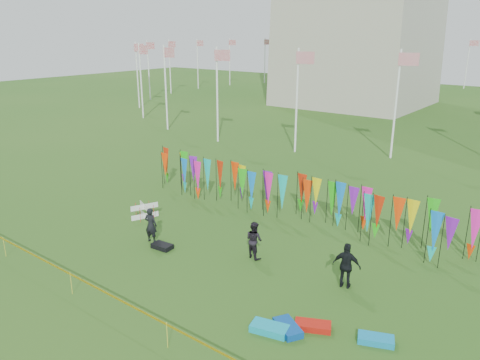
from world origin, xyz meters
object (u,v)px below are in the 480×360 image
Objects in this scene: person_mid at (254,240)px; kite_bag_black at (162,246)px; person_left at (151,225)px; kite_bag_red at (313,326)px; kite_bag_turquoise at (270,328)px; kite_bag_blue at (288,328)px; box_kite at (145,211)px; kite_bag_teal at (376,339)px; person_right at (347,266)px.

person_mid reaches higher than kite_bag_black.
kite_bag_red is (9.10, -1.30, -0.71)m from person_left.
person_left is 1.41× the size of kite_bag_red.
kite_bag_turquoise is 0.59m from kite_bag_blue.
person_mid is (4.63, 1.60, -0.01)m from person_left.
kite_bag_black is at bearing 152.08° from person_left.
kite_bag_black is (-7.61, 1.69, -0.01)m from kite_bag_blue.
kite_bag_blue is (10.83, -3.54, -0.29)m from box_kite.
box_kite is 0.50× the size of person_left.
kite_bag_turquoise is (8.07, -2.29, -0.70)m from person_left.
person_left is 11.03m from kite_bag_teal.
person_right is 1.54× the size of kite_bag_red.
person_right reaches higher than kite_bag_turquoise.
person_right is 1.49× the size of kite_bag_turquoise.
kite_bag_teal is (2.47, 1.17, -0.01)m from kite_bag_blue.
kite_bag_red is at bearing -14.48° from box_kite.
person_left is at bearing -35.36° from box_kite.
person_left is at bearing 176.22° from kite_bag_teal.
kite_bag_black is 10.09m from kite_bag_teal.
box_kite is at bearing 159.25° from kite_bag_turquoise.
kite_bag_teal is (2.91, 1.57, -0.02)m from kite_bag_turquoise.
person_right is 1.62× the size of kite_bag_blue.
person_left is 1.37× the size of kite_bag_turquoise.
box_kite is at bearing 12.12° from person_mid.
kite_bag_black is at bearing 1.57° from person_right.
kite_bag_turquoise is 1.31× the size of kite_bag_black.
kite_bag_teal is (6.36, -2.32, -0.71)m from person_mid.
kite_bag_black is (-7.87, -1.93, -0.79)m from person_right.
box_kite is 0.50× the size of person_mid.
box_kite is at bearing -11.78° from person_right.
person_left is 1.51× the size of kite_bag_teal.
kite_bag_blue is (3.88, -3.49, -0.70)m from person_mid.
kite_bag_turquoise is (-0.70, -4.02, -0.77)m from person_right.
kite_bag_blue is at bearing 150.61° from person_mid.
kite_bag_turquoise is 1.10× the size of kite_bag_teal.
person_right is at bearing 85.81° from kite_bag_blue.
person_right is (11.10, 0.09, 0.49)m from box_kite.
person_mid reaches higher than kite_bag_teal.
box_kite is 0.68× the size of kite_bag_turquoise.
person_left is 1.01× the size of person_mid.
kite_bag_red is (11.41, -2.95, -0.30)m from box_kite.
kite_bag_blue reaches higher than kite_bag_teal.
kite_bag_teal is at bearing -2.98° from kite_bag_black.
person_right is (4.15, 0.14, 0.08)m from person_mid.
kite_bag_black is at bearing 172.35° from kite_bag_red.
person_left reaches higher than kite_bag_black.
person_right reaches higher than kite_bag_red.
kite_bag_blue is 1.01× the size of kite_bag_teal.
person_left is at bearing -1.06° from person_right.
kite_bag_red is 1.27× the size of kite_bag_black.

